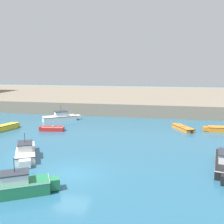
{
  "coord_description": "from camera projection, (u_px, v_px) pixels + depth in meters",
  "views": [
    {
      "loc": [
        6.54,
        -17.81,
        8.0
      ],
      "look_at": [
        -0.02,
        16.26,
        2.0
      ],
      "focal_mm": 42.0,
      "sensor_mm": 36.0,
      "label": 1
    }
  ],
  "objects": [
    {
      "name": "motorboat_green_5",
      "position": [
        14.0,
        186.0,
        16.47
      ],
      "size": [
        5.17,
        3.59,
        2.41
      ],
      "color": "#237A4C",
      "rests_on": "ground"
    },
    {
      "name": "dinghy_orange_0",
      "position": [
        183.0,
        128.0,
        33.73
      ],
      "size": [
        2.74,
        4.1,
        0.52
      ],
      "color": "orange",
      "rests_on": "ground"
    },
    {
      "name": "dinghy_red_7",
      "position": [
        53.0,
        128.0,
        33.13
      ],
      "size": [
        3.2,
        1.41,
        0.65
      ],
      "color": "red",
      "rests_on": "ground"
    },
    {
      "name": "motorboat_white_2",
      "position": [
        61.0,
        117.0,
        39.43
      ],
      "size": [
        5.43,
        4.29,
        2.32
      ],
      "color": "white",
      "rests_on": "ground"
    },
    {
      "name": "quay_seawall",
      "position": [
        134.0,
        97.0,
        61.27
      ],
      "size": [
        120.0,
        40.0,
        2.08
      ],
      "primitive_type": "cube",
      "color": "gray",
      "rests_on": "ground"
    },
    {
      "name": "motorboat_white_6",
      "position": [
        25.0,
        152.0,
        23.32
      ],
      "size": [
        3.7,
        5.47,
        2.3
      ],
      "color": "white",
      "rests_on": "ground"
    },
    {
      "name": "ground_plane",
      "position": [
        72.0,
        174.0,
        19.81
      ],
      "size": [
        200.0,
        200.0,
        0.0
      ],
      "primitive_type": "plane",
      "color": "#28607F"
    }
  ]
}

